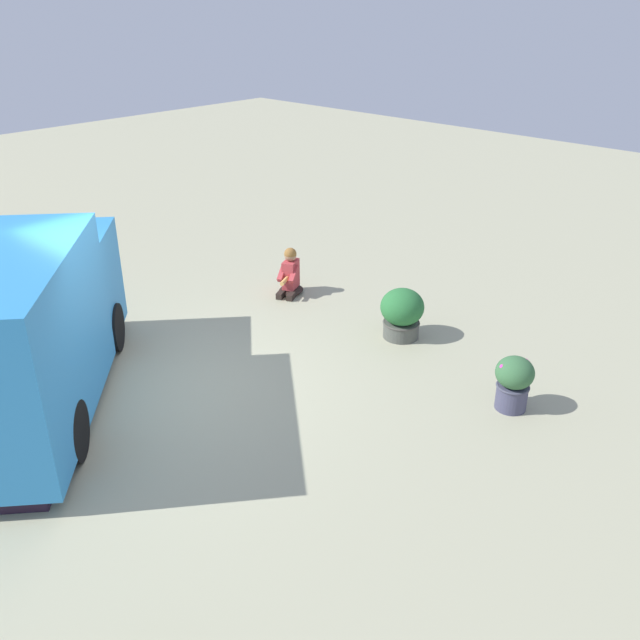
{
  "coord_description": "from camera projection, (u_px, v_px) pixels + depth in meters",
  "views": [
    {
      "loc": [
        4.51,
        7.08,
        5.04
      ],
      "look_at": [
        -1.28,
        1.66,
        1.17
      ],
      "focal_mm": 38.22,
      "sensor_mm": 36.0,
      "label": 1
    }
  ],
  "objects": [
    {
      "name": "food_truck",
      "position": [
        8.0,
        333.0,
        8.59
      ],
      "size": [
        4.62,
        4.85,
        2.35
      ],
      "color": "#308AD0",
      "rests_on": "ground_plane"
    },
    {
      "name": "planter_flowering_near",
      "position": [
        514.0,
        381.0,
        8.91
      ],
      "size": [
        0.51,
        0.51,
        0.76
      ],
      "color": "#41415A",
      "rests_on": "ground_plane"
    },
    {
      "name": "planter_flowering_far",
      "position": [
        402.0,
        313.0,
        10.76
      ],
      "size": [
        0.69,
        0.69,
        0.82
      ],
      "color": "#4B4D46",
      "rests_on": "ground_plane"
    },
    {
      "name": "ground_plane",
      "position": [
        171.0,
        389.0,
        9.51
      ],
      "size": [
        40.0,
        40.0,
        0.0
      ],
      "primitive_type": "plane",
      "color": "#A7A585"
    },
    {
      "name": "person_customer",
      "position": [
        290.0,
        276.0,
        12.34
      ],
      "size": [
        0.77,
        0.62,
        0.87
      ],
      "color": "black",
      "rests_on": "ground_plane"
    }
  ]
}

